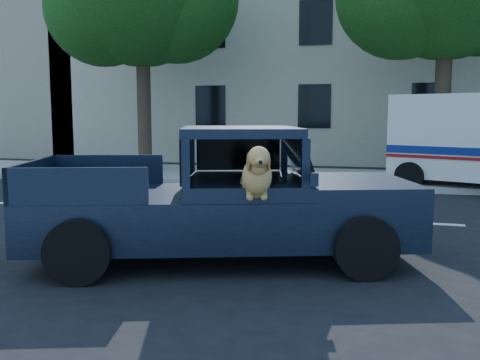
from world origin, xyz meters
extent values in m
plane|color=black|center=(0.00, 0.00, 0.00)|extent=(120.00, 120.00, 0.00)
cube|color=gray|center=(0.00, 9.20, 0.07)|extent=(60.00, 4.00, 0.15)
cylinder|color=#332619|center=(-4.00, 9.60, 2.20)|extent=(0.44, 0.44, 4.40)
sphere|color=#0D370E|center=(-5.20, 9.30, 5.20)|extent=(3.60, 3.60, 3.60)
cylinder|color=#332619|center=(5.00, 9.60, 2.20)|extent=(0.44, 0.44, 4.40)
cube|color=#BFB99E|center=(3.00, 16.50, 4.50)|extent=(26.00, 6.00, 9.00)
cube|color=black|center=(1.32, 0.30, 0.59)|extent=(5.25, 3.28, 0.62)
cube|color=black|center=(2.99, 0.83, 0.98)|extent=(1.92, 2.23, 0.15)
cube|color=black|center=(1.55, 0.37, 1.70)|extent=(1.94, 2.17, 0.11)
cube|color=black|center=(2.28, 0.60, 1.37)|extent=(0.72, 1.62, 0.53)
cube|color=black|center=(1.85, 0.02, 0.77)|extent=(0.65, 0.65, 0.36)
cube|color=black|center=(2.62, -0.52, 1.21)|extent=(0.10, 0.07, 0.15)
cube|color=silver|center=(5.55, 8.04, 1.62)|extent=(4.05, 3.22, 1.57)
cube|color=navy|center=(5.15, 7.11, 1.05)|extent=(3.28, 1.41, 0.19)
cube|color=#9E0F0F|center=(5.15, 7.11, 0.88)|extent=(3.28, 1.41, 0.07)
camera|label=1|loc=(3.28, -6.36, 1.93)|focal=40.00mm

